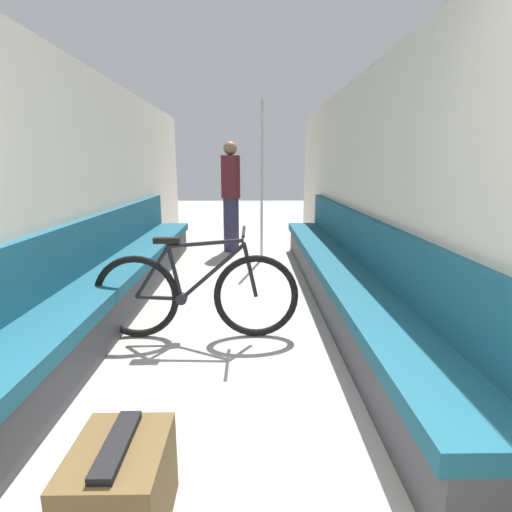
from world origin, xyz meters
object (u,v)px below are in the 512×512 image
Objects in this scene: grab_pole_near at (262,184)px; passenger_standing at (231,196)px; bicycle at (196,294)px; luggage_bag at (121,489)px; bench_seat_row_left at (119,277)px; bench_seat_row_right at (342,276)px.

grab_pole_near is 0.81m from passenger_standing.
bicycle reaches higher than luggage_bag.
bench_seat_row_right is at bearing 0.00° from bench_seat_row_left.
bicycle is 2.84m from grab_pole_near.
bench_seat_row_right reaches higher than luggage_bag.
luggage_bag is at bearing -72.30° from bench_seat_row_left.
bench_seat_row_left reaches higher than bicycle.
luggage_bag is (-0.65, -4.45, -0.92)m from grab_pole_near.
bench_seat_row_right is at bearing 61.09° from luggage_bag.
bench_seat_row_left is 3.11× the size of passenger_standing.
grab_pole_near reaches higher than luggage_bag.
grab_pole_near reaches higher than bench_seat_row_left.
bicycle is at bearing -150.57° from bench_seat_row_right.
bench_seat_row_right is 12.50× the size of luggage_bag.
bench_seat_row_left is 1.00× the size of bench_seat_row_right.
passenger_standing is (0.99, 2.55, 0.60)m from bench_seat_row_left.
grab_pole_near is 1.31× the size of passenger_standing.
passenger_standing is at bearing 127.00° from grab_pole_near.
bicycle is at bearing 88.24° from luggage_bag.
bicycle is at bearing -41.30° from bench_seat_row_left.
bench_seat_row_right is 3.27× the size of bicycle.
grab_pole_near is at bearing 81.66° from luggage_bag.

